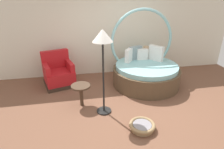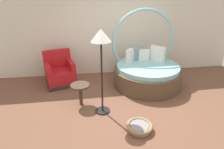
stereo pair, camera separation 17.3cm
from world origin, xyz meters
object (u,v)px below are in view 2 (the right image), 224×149
object	(u,v)px
round_daybed	(146,70)
red_armchair	(60,73)
pet_basket	(139,127)
side_table	(80,88)
floor_lamp	(101,44)

from	to	relation	value
round_daybed	red_armchair	bearing A→B (deg)	170.73
round_daybed	pet_basket	bearing A→B (deg)	-111.08
round_daybed	side_table	world-z (taller)	round_daybed
pet_basket	side_table	bearing A→B (deg)	135.62
side_table	pet_basket	bearing A→B (deg)	-44.38
red_armchair	floor_lamp	size ratio (longest dim) A/B	0.54
pet_basket	round_daybed	bearing A→B (deg)	68.92
pet_basket	side_table	xyz separation A→B (m)	(-1.11, 1.09, 0.35)
round_daybed	side_table	size ratio (longest dim) A/B	3.98
red_armchair	round_daybed	bearing A→B (deg)	-9.27
red_armchair	floor_lamp	world-z (taller)	floor_lamp
round_daybed	floor_lamp	size ratio (longest dim) A/B	1.14
pet_basket	floor_lamp	size ratio (longest dim) A/B	0.28
round_daybed	pet_basket	world-z (taller)	round_daybed
red_armchair	pet_basket	distance (m)	2.90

